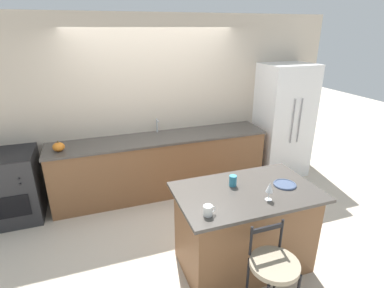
{
  "coord_description": "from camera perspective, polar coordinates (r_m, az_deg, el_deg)",
  "views": [
    {
      "loc": [
        -0.98,
        -3.84,
        2.49
      ],
      "look_at": [
        0.18,
        -0.56,
        1.14
      ],
      "focal_mm": 28.0,
      "sensor_mm": 36.0,
      "label": 1
    }
  ],
  "objects": [
    {
      "name": "sink_faucet",
      "position": [
        4.74,
        -6.65,
        3.78
      ],
      "size": [
        0.02,
        0.13,
        0.22
      ],
      "color": "#ADAFB5",
      "rests_on": "back_counter"
    },
    {
      "name": "ground_plane",
      "position": [
        4.68,
        -4.42,
        -10.95
      ],
      "size": [
        18.0,
        18.0,
        0.0
      ],
      "primitive_type": "plane",
      "color": "beige"
    },
    {
      "name": "back_counter",
      "position": [
        4.78,
        -5.79,
        -3.84
      ],
      "size": [
        3.31,
        0.69,
        0.94
      ],
      "color": "brown",
      "rests_on": "ground_plane"
    },
    {
      "name": "bar_stool_near",
      "position": [
        2.84,
        15.14,
        -22.7
      ],
      "size": [
        0.42,
        0.42,
        0.96
      ],
      "color": "black",
      "rests_on": "ground_plane"
    },
    {
      "name": "oven_range",
      "position": [
        4.77,
        -31.28,
        -6.96
      ],
      "size": [
        0.73,
        0.71,
        0.96
      ],
      "color": "#28282B",
      "rests_on": "ground_plane"
    },
    {
      "name": "tumbler_cup",
      "position": [
        3.19,
        7.79,
        -6.95
      ],
      "size": [
        0.08,
        0.08,
        0.12
      ],
      "color": "teal",
      "rests_on": "kitchen_island"
    },
    {
      "name": "refrigerator",
      "position": [
        5.46,
        16.92,
        4.22
      ],
      "size": [
        0.85,
        0.7,
        1.95
      ],
      "color": "white",
      "rests_on": "ground_plane"
    },
    {
      "name": "kitchen_island",
      "position": [
        3.4,
        9.92,
        -15.48
      ],
      "size": [
        1.47,
        0.89,
        0.94
      ],
      "color": "brown",
      "rests_on": "ground_plane"
    },
    {
      "name": "coffee_mug",
      "position": [
        2.71,
        3.09,
        -12.52
      ],
      "size": [
        0.12,
        0.09,
        0.1
      ],
      "color": "white",
      "rests_on": "kitchen_island"
    },
    {
      "name": "wine_glass",
      "position": [
        2.97,
        14.56,
        -8.06
      ],
      "size": [
        0.07,
        0.07,
        0.19
      ],
      "color": "white",
      "rests_on": "kitchen_island"
    },
    {
      "name": "dinner_plate",
      "position": [
        3.34,
        17.27,
        -7.35
      ],
      "size": [
        0.24,
        0.24,
        0.02
      ],
      "color": "#425170",
      "rests_on": "kitchen_island"
    },
    {
      "name": "wall_back",
      "position": [
        4.79,
        -7.13,
        7.34
      ],
      "size": [
        6.0,
        0.07,
        2.7
      ],
      "color": "beige",
      "rests_on": "ground_plane"
    },
    {
      "name": "pumpkin_decoration",
      "position": [
        4.4,
        -24.07,
        -0.5
      ],
      "size": [
        0.16,
        0.16,
        0.15
      ],
      "color": "orange",
      "rests_on": "back_counter"
    }
  ]
}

